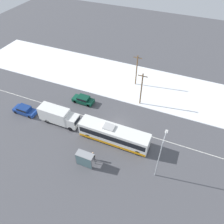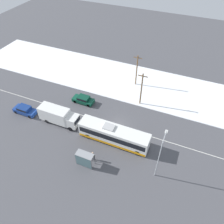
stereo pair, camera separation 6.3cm
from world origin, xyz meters
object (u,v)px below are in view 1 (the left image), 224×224
(pedestrian_at_stop, at_px, (93,155))
(bus_shelter, at_px, (84,159))
(sedan_car, at_px, (83,99))
(utility_pole_roadside, at_px, (141,89))
(parked_car_near_truck, at_px, (25,110))
(city_bus, at_px, (114,135))
(streetlamp, at_px, (160,153))
(box_truck, at_px, (58,115))
(utility_pole_snowlot, at_px, (137,70))

(pedestrian_at_stop, xyz_separation_m, bus_shelter, (-0.68, -1.40, 0.57))
(sedan_car, distance_m, utility_pole_roadside, 11.54)
(bus_shelter, bearing_deg, parked_car_near_truck, 159.97)
(city_bus, xyz_separation_m, utility_pole_roadside, (1.09, 10.73, 2.13))
(pedestrian_at_stop, height_order, utility_pole_roadside, utility_pole_roadside)
(utility_pole_roadside, bearing_deg, streetlamp, -63.71)
(streetlamp, bearing_deg, box_truck, 169.99)
(city_bus, relative_size, bus_shelter, 4.39)
(utility_pole_snowlot, bearing_deg, bus_shelter, -91.20)
(box_truck, height_order, utility_pole_roadside, utility_pole_roadside)
(city_bus, distance_m, box_truck, 10.73)
(city_bus, bearing_deg, utility_pole_snowlot, 96.04)
(parked_car_near_truck, xyz_separation_m, utility_pole_snowlot, (16.23, 16.77, 2.88))
(city_bus, height_order, pedestrian_at_stop, city_bus)
(box_truck, distance_m, parked_car_near_truck, 7.31)
(bus_shelter, bearing_deg, sedan_car, 119.22)
(city_bus, distance_m, pedestrian_at_stop, 4.89)
(box_truck, relative_size, bus_shelter, 2.77)
(streetlamp, bearing_deg, sedan_car, 150.44)
(pedestrian_at_stop, distance_m, streetlamp, 10.25)
(sedan_car, xyz_separation_m, utility_pole_snowlot, (7.59, 9.80, 2.90))
(sedan_car, bearing_deg, box_truck, 77.86)
(bus_shelter, relative_size, utility_pole_roadside, 0.38)
(sedan_car, relative_size, streetlamp, 0.57)
(city_bus, bearing_deg, box_truck, 178.92)
(utility_pole_roadside, bearing_deg, pedestrian_at_stop, -99.70)
(bus_shelter, bearing_deg, pedestrian_at_stop, 63.99)
(city_bus, xyz_separation_m, parked_car_near_truck, (-17.97, -0.28, -0.74))
(city_bus, height_order, box_truck, city_bus)
(bus_shelter, height_order, utility_pole_snowlot, utility_pole_snowlot)
(city_bus, relative_size, parked_car_near_truck, 2.60)
(city_bus, distance_m, streetlamp, 9.08)
(parked_car_near_truck, bearing_deg, sedan_car, 38.89)
(city_bus, relative_size, box_truck, 1.59)
(sedan_car, xyz_separation_m, utility_pole_roadside, (10.42, 4.04, 2.89))
(streetlamp, bearing_deg, city_bus, 158.68)
(parked_car_near_truck, bearing_deg, utility_pole_snowlot, 45.95)
(city_bus, xyz_separation_m, pedestrian_at_stop, (-1.53, -4.62, -0.47))
(parked_car_near_truck, xyz_separation_m, bus_shelter, (15.76, -5.74, 0.85))
(parked_car_near_truck, distance_m, utility_pole_snowlot, 23.52)
(sedan_car, bearing_deg, bus_shelter, 119.22)
(bus_shelter, xyz_separation_m, streetlamp, (10.14, 2.93, 3.08))
(streetlamp, distance_m, utility_pole_snowlot, 21.86)
(parked_car_near_truck, xyz_separation_m, pedestrian_at_stop, (16.44, -4.34, 0.27))
(city_bus, bearing_deg, utility_pole_roadside, 84.20)
(box_truck, distance_m, streetlamp, 19.18)
(utility_pole_roadside, bearing_deg, city_bus, -95.80)
(bus_shelter, height_order, utility_pole_roadside, utility_pole_roadside)
(sedan_car, bearing_deg, pedestrian_at_stop, 124.57)
(sedan_car, height_order, streetlamp, streetlamp)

